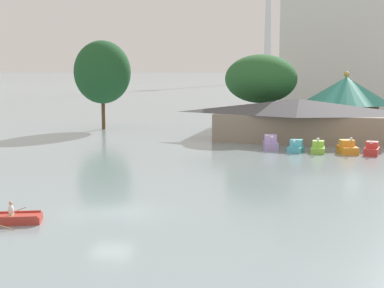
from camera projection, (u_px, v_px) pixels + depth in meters
ground_plane at (111, 212)px, 33.26m from camera, size 2000.00×2000.00×0.00m
rowboat_with_rower at (6, 219)px, 30.90m from camera, size 4.08×3.30×1.31m
pedal_boat_lavender at (271, 143)px, 58.96m from camera, size 1.93×2.73×1.56m
pedal_boat_cyan at (296, 147)px, 57.05m from camera, size 1.70×2.41×1.34m
pedal_boat_lime at (318, 148)px, 56.54m from camera, size 1.38×2.45×1.67m
pedal_boat_orange at (347, 148)px, 56.00m from camera, size 2.21×2.90×1.79m
pedal_boat_red at (372, 150)px, 55.09m from camera, size 1.70×2.55×1.51m
boathouse at (299, 119)px, 64.61m from camera, size 20.97×7.34×5.04m
green_roof_pavilion at (346, 102)px, 69.67m from camera, size 11.23×11.23×8.17m
shoreline_tree_tall_left at (102, 72)px, 77.09m from camera, size 7.93×7.93×12.41m
shoreline_tree_mid at (261, 79)px, 72.90m from camera, size 9.52×9.52×10.40m
background_building_block at (361, 51)px, 97.93m from camera, size 28.10×15.21×23.25m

